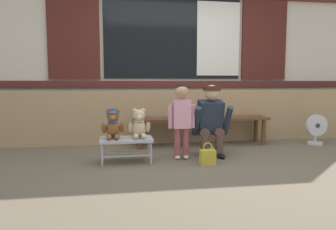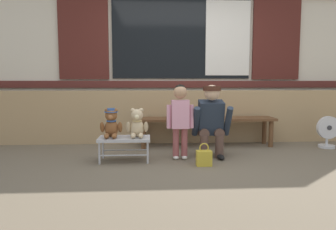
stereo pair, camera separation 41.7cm
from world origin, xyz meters
name	(u,v)px [view 2 (the right image)]	position (x,y,z in m)	size (l,w,h in m)	color
ground_plane	(197,164)	(0.00, 0.00, 0.00)	(60.00, 60.00, 0.00)	brown
brick_low_wall	(184,116)	(0.00, 1.43, 0.42)	(7.94, 0.25, 0.85)	tan
shop_facade	(181,38)	(0.00, 1.94, 1.76)	(8.10, 0.26, 3.51)	beige
wooden_bench_long	(206,122)	(0.31, 1.06, 0.37)	(2.10, 0.40, 0.44)	brown
small_display_bench	(124,140)	(-0.88, 0.19, 0.27)	(0.64, 0.36, 0.30)	#BCBCC1
teddy_bear_with_hat	(111,124)	(-1.04, 0.20, 0.47)	(0.28, 0.27, 0.36)	brown
teddy_bear_plain	(137,124)	(-0.72, 0.19, 0.46)	(0.28, 0.26, 0.36)	#CCB289
child_standing	(180,113)	(-0.18, 0.25, 0.59)	(0.35, 0.18, 0.96)	#994C4C
adult_crouching	(212,121)	(0.25, 0.36, 0.48)	(0.50, 0.49, 0.95)	brown
handbag_on_ground	(204,158)	(0.07, -0.10, 0.10)	(0.18, 0.11, 0.27)	gold
floor_fan	(328,132)	(2.11, 0.80, 0.24)	(0.34, 0.24, 0.48)	silver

